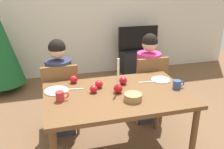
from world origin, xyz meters
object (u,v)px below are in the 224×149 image
(tv_stand, at_px, (137,61))
(candle_centerpiece, at_px, (118,86))
(dining_table, at_px, (117,101))
(plate_right, at_px, (161,80))
(mug_right, at_px, (177,84))
(apple_by_left_plate, at_px, (99,84))
(apple_far_edge, at_px, (94,89))
(chair_right, at_px, (148,85))
(person_right_child, at_px, (148,80))
(apple_by_right_mug, at_px, (74,79))
(mug_left, at_px, (60,96))
(apple_near_candle, at_px, (123,81))
(chair_left, at_px, (61,95))
(plate_left, at_px, (56,91))
(person_left_child, at_px, (60,89))
(bowl_walnuts, at_px, (133,97))
(tv, at_px, (138,38))

(tv_stand, relative_size, candle_centerpiece, 1.83)
(dining_table, bearing_deg, plate_right, 18.96)
(mug_right, bearing_deg, apple_by_left_plate, 163.94)
(candle_centerpiece, relative_size, apple_far_edge, 4.55)
(dining_table, relative_size, chair_right, 1.56)
(plate_right, bearing_deg, dining_table, -161.04)
(chair_right, bearing_deg, mug_right, -88.19)
(person_right_child, bearing_deg, apple_by_left_plate, -147.82)
(mug_right, xyz_separation_m, apple_by_right_mug, (-0.99, 0.41, -0.00))
(chair_right, height_order, candle_centerpiece, candle_centerpiece)
(dining_table, height_order, apple_by_right_mug, apple_by_right_mug)
(mug_left, height_order, apple_near_candle, mug_left)
(chair_left, xyz_separation_m, plate_right, (1.06, -0.42, 0.24))
(tv_stand, height_order, apple_by_right_mug, apple_by_right_mug)
(plate_left, distance_m, mug_right, 1.21)
(mug_right, bearing_deg, chair_right, 91.81)
(chair_left, xyz_separation_m, person_left_child, (0.00, 0.03, 0.06))
(person_right_child, bearing_deg, apple_near_candle, -136.98)
(person_right_child, xyz_separation_m, mug_left, (-1.14, -0.66, 0.23))
(bowl_walnuts, height_order, apple_far_edge, apple_far_edge)
(tv_stand, relative_size, apple_near_candle, 7.63)
(apple_near_candle, distance_m, apple_by_left_plate, 0.27)
(bowl_walnuts, bearing_deg, apple_far_edge, 141.64)
(dining_table, distance_m, apple_by_left_plate, 0.26)
(plate_left, bearing_deg, apple_far_edge, -19.06)
(tv, distance_m, candle_centerpiece, 2.53)
(person_right_child, bearing_deg, apple_by_right_mug, -164.19)
(apple_by_right_mug, bearing_deg, mug_right, -22.44)
(plate_right, xyz_separation_m, mug_left, (-1.09, -0.20, 0.04))
(dining_table, relative_size, tv_stand, 2.19)
(plate_left, bearing_deg, dining_table, -18.92)
(mug_left, bearing_deg, tv_stand, 54.87)
(chair_right, relative_size, apple_by_left_plate, 11.27)
(chair_left, relative_size, tv, 1.14)
(plate_left, height_order, apple_far_edge, apple_far_edge)
(dining_table, distance_m, chair_left, 0.81)
(person_left_child, bearing_deg, mug_left, -92.60)
(chair_left, height_order, person_left_child, person_left_child)
(mug_left, height_order, apple_far_edge, mug_left)
(plate_left, bearing_deg, tv, 51.83)
(candle_centerpiece, bearing_deg, plate_left, 162.25)
(apple_near_candle, bearing_deg, candle_centerpiece, -120.68)
(chair_left, xyz_separation_m, bowl_walnuts, (0.61, -0.78, 0.27))
(plate_left, height_order, apple_by_left_plate, apple_by_left_plate)
(tv, xyz_separation_m, plate_right, (-0.54, -2.11, 0.05))
(dining_table, distance_m, apple_near_candle, 0.26)
(chair_right, xyz_separation_m, candle_centerpiece, (-0.59, -0.60, 0.31))
(mug_right, bearing_deg, mug_left, 178.52)
(candle_centerpiece, bearing_deg, mug_right, -5.25)
(tv, bearing_deg, dining_table, -115.26)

